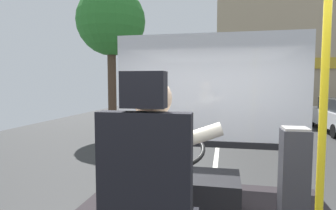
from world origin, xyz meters
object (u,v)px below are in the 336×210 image
handrail_pole (322,141)px  fare_box (294,180)px  bus_driver (155,168)px  steering_console (183,192)px

handrail_pole → fare_box: (0.05, 0.82, -0.51)m
bus_driver → handrail_pole: 0.97m
steering_console → handrail_pole: (0.94, -0.95, 0.75)m
steering_console → handrail_pole: size_ratio=0.56×
handrail_pole → fare_box: size_ratio=2.10×
handrail_pole → bus_driver: bearing=-169.0°
bus_driver → fare_box: bearing=45.3°
bus_driver → steering_console: size_ratio=0.75×
bus_driver → fare_box: bus_driver is taller
steering_console → fare_box: fare_box is taller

